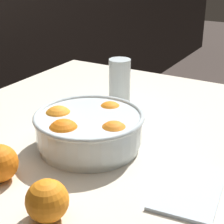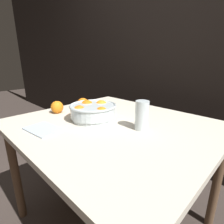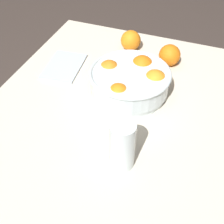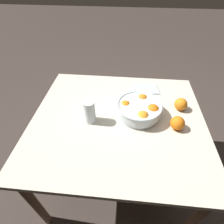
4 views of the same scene
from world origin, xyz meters
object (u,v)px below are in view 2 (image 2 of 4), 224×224
(juice_glass, at_px, (142,117))
(orange_loose_near_bowl, at_px, (83,104))
(orange_loose_front, at_px, (57,107))
(fruit_bowl, at_px, (93,111))

(juice_glass, height_order, orange_loose_near_bowl, juice_glass)
(orange_loose_near_bowl, height_order, orange_loose_front, orange_loose_near_bowl)
(fruit_bowl, height_order, orange_loose_front, fruit_bowl)
(juice_glass, relative_size, orange_loose_near_bowl, 1.83)
(fruit_bowl, distance_m, juice_glass, 0.31)
(juice_glass, bearing_deg, orange_loose_front, -164.03)
(fruit_bowl, relative_size, orange_loose_front, 3.39)
(fruit_bowl, distance_m, orange_loose_front, 0.28)
(juice_glass, xyz_separation_m, orange_loose_near_bowl, (-0.51, 0.01, -0.03))
(fruit_bowl, xyz_separation_m, orange_loose_near_bowl, (-0.22, 0.09, -0.01))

